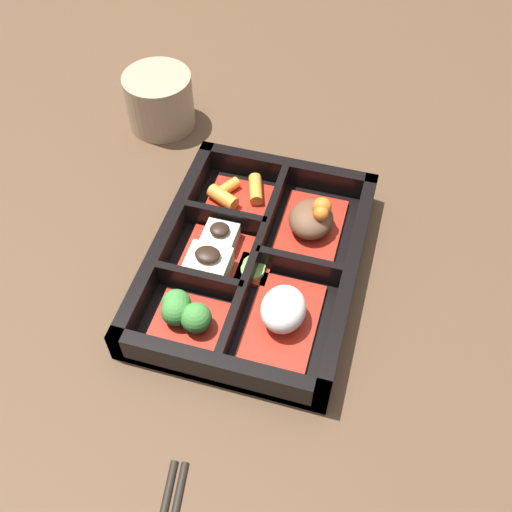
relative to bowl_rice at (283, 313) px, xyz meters
name	(u,v)px	position (x,y,z in m)	size (l,w,h in m)	color
ground_plane	(256,271)	(-0.06, -0.04, -0.03)	(3.00, 3.00, 0.00)	#4C3523
bento_base	(256,268)	(-0.06, -0.04, -0.02)	(0.27, 0.21, 0.01)	black
bento_rim	(254,259)	(-0.06, -0.05, -0.01)	(0.27, 0.21, 0.04)	black
bowl_stew	(312,221)	(-0.12, 0.00, 0.00)	(0.10, 0.07, 0.05)	maroon
bowl_rice	(283,313)	(0.00, 0.00, 0.00)	(0.10, 0.07, 0.04)	maroon
bowl_carrots	(237,196)	(-0.14, -0.09, -0.01)	(0.06, 0.07, 0.02)	maroon
bowl_tofu	(214,254)	(-0.05, -0.09, 0.00)	(0.07, 0.07, 0.03)	maroon
bowl_greens	(184,313)	(0.02, -0.09, 0.00)	(0.05, 0.07, 0.03)	maroon
bowl_pickles	(252,268)	(-0.05, -0.05, -0.01)	(0.04, 0.03, 0.01)	maroon
tea_cup	(159,99)	(-0.26, -0.22, 0.01)	(0.08, 0.08, 0.07)	gray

